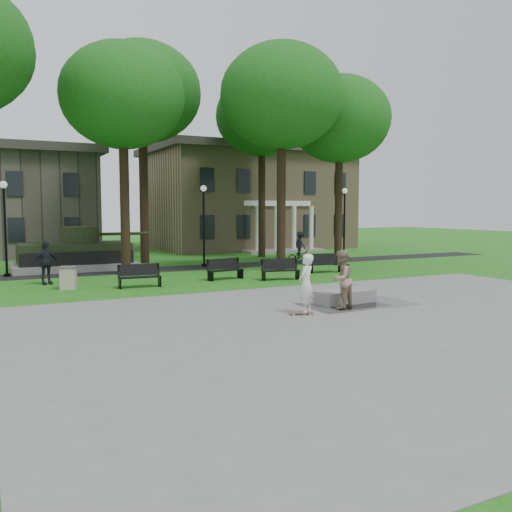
{
  "coord_description": "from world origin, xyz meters",
  "views": [
    {
      "loc": [
        -11.08,
        -17.12,
        3.38
      ],
      "look_at": [
        -0.83,
        3.0,
        1.4
      ],
      "focal_mm": 38.0,
      "sensor_mm": 36.0,
      "label": 1
    }
  ],
  "objects": [
    {
      "name": "tree_3",
      "position": [
        8.0,
        9.5,
        8.6
      ],
      "size": [
        6.0,
        6.0,
        11.19
      ],
      "color": "black",
      "rests_on": "ground"
    },
    {
      "name": "cyclist",
      "position": [
        6.52,
        11.41,
        0.81
      ],
      "size": [
        1.74,
        0.99,
        1.97
      ],
      "rotation": [
        0.0,
        0.0,
        1.58
      ],
      "color": "black",
      "rests_on": "ground"
    },
    {
      "name": "trash_bin",
      "position": [
        -7.87,
        6.61,
        0.49
      ],
      "size": [
        0.84,
        0.84,
        0.96
      ],
      "rotation": [
        0.0,
        0.0,
        -0.32
      ],
      "color": "#B8AA97",
      "rests_on": "ground"
    },
    {
      "name": "concrete_block",
      "position": [
        0.42,
        -1.49,
        0.24
      ],
      "size": [
        2.27,
        1.17,
        0.45
      ],
      "primitive_type": "cube",
      "rotation": [
        0.0,
        0.0,
        0.08
      ],
      "color": "gray",
      "rests_on": "plaza"
    },
    {
      "name": "park_bench_1",
      "position": [
        -0.74,
        6.47,
        0.52
      ],
      "size": [
        1.85,
        0.82,
        1.0
      ],
      "rotation": [
        0.0,
        0.0,
        0.17
      ],
      "color": "black",
      "rests_on": "ground"
    },
    {
      "name": "park_bench_2",
      "position": [
        1.53,
        5.15,
        0.52
      ],
      "size": [
        1.85,
        0.84,
        1.0
      ],
      "rotation": [
        0.0,
        0.0,
        -0.18
      ],
      "color": "black",
      "rests_on": "ground"
    },
    {
      "name": "lamp_mid",
      "position": [
        0.5,
        12.3,
        2.79
      ],
      "size": [
        0.36,
        0.36,
        4.73
      ],
      "color": "black",
      "rests_on": "ground"
    },
    {
      "name": "tree_1",
      "position": [
        -4.5,
        10.5,
        8.95
      ],
      "size": [
        6.2,
        6.2,
        11.63
      ],
      "color": "black",
      "rests_on": "ground"
    },
    {
      "name": "skateboard",
      "position": [
        -2.11,
        -2.69,
        0.06
      ],
      "size": [
        0.8,
        0.46,
        0.07
      ],
      "primitive_type": "cube",
      "rotation": [
        0.0,
        0.0,
        -0.36
      ],
      "color": "brown",
      "rests_on": "plaza"
    },
    {
      "name": "plaza",
      "position": [
        0.0,
        -5.0,
        0.01
      ],
      "size": [
        22.0,
        16.0,
        0.02
      ],
      "primitive_type": "cube",
      "color": "gray",
      "rests_on": "ground"
    },
    {
      "name": "puddle",
      "position": [
        0.48,
        -2.13,
        0.02
      ],
      "size": [
        2.2,
        1.2,
        0.0
      ],
      "primitive_type": "cube",
      "color": "black",
      "rests_on": "plaza"
    },
    {
      "name": "tree_2",
      "position": [
        3.5,
        8.5,
        9.32
      ],
      "size": [
        6.6,
        6.6,
        12.16
      ],
      "color": "black",
      "rests_on": "ground"
    },
    {
      "name": "building_right",
      "position": [
        10.0,
        26.0,
        4.34
      ],
      "size": [
        17.0,
        12.0,
        8.6
      ],
      "color": "#9E8460",
      "rests_on": "ground"
    },
    {
      "name": "tank_monument",
      "position": [
        -6.46,
        14.0,
        0.86
      ],
      "size": [
        7.45,
        3.4,
        2.4
      ],
      "color": "gray",
      "rests_on": "ground"
    },
    {
      "name": "park_bench_0",
      "position": [
        -5.08,
        5.73,
        0.52
      ],
      "size": [
        1.83,
        0.64,
        1.0
      ],
      "rotation": [
        0.0,
        0.0,
        -0.06
      ],
      "color": "black",
      "rests_on": "ground"
    },
    {
      "name": "park_bench_3",
      "position": [
        5.15,
        6.68,
        0.52
      ],
      "size": [
        1.85,
        0.82,
        1.0
      ],
      "rotation": [
        0.0,
        0.0,
        -0.17
      ],
      "color": "black",
      "rests_on": "ground"
    },
    {
      "name": "ground",
      "position": [
        0.0,
        0.0,
        0.0
      ],
      "size": [
        120.0,
        120.0,
        0.0
      ],
      "primitive_type": "plane",
      "color": "#1A5A15",
      "rests_on": "ground"
    },
    {
      "name": "footpath",
      "position": [
        0.0,
        12.0,
        0.01
      ],
      "size": [
        44.0,
        2.6,
        0.01
      ],
      "primitive_type": "cube",
      "color": "black",
      "rests_on": "ground"
    },
    {
      "name": "friend_watching",
      "position": [
        -0.32,
        -2.32,
        1.01
      ],
      "size": [
        1.19,
        1.09,
        1.98
      ],
      "primitive_type": "imported",
      "rotation": [
        0.0,
        0.0,
        3.58
      ],
      "color": "#937C5F",
      "rests_on": "plaza"
    },
    {
      "name": "lamp_right",
      "position": [
        10.5,
        12.3,
        2.79
      ],
      "size": [
        0.36,
        0.36,
        4.73
      ],
      "color": "black",
      "rests_on": "ground"
    },
    {
      "name": "tree_5",
      "position": [
        6.5,
        16.5,
        9.67
      ],
      "size": [
        6.4,
        6.4,
        12.44
      ],
      "color": "black",
      "rests_on": "ground"
    },
    {
      "name": "tree_4",
      "position": [
        -2.0,
        16.0,
        10.39
      ],
      "size": [
        7.2,
        7.2,
        13.5
      ],
      "color": "black",
      "rests_on": "ground"
    },
    {
      "name": "lamp_left",
      "position": [
        -10.0,
        12.3,
        2.79
      ],
      "size": [
        0.36,
        0.36,
        4.73
      ],
      "color": "black",
      "rests_on": "ground"
    },
    {
      "name": "skateboarder",
      "position": [
        -1.9,
        -2.61,
        0.99
      ],
      "size": [
        0.84,
        0.79,
        1.93
      ],
      "primitive_type": "imported",
      "rotation": [
        0.0,
        0.0,
        3.78
      ],
      "color": "white",
      "rests_on": "plaza"
    },
    {
      "name": "pedestrian_walker",
      "position": [
        -8.56,
        8.54,
        0.98
      ],
      "size": [
        1.24,
        0.83,
        1.95
      ],
      "primitive_type": "imported",
      "rotation": [
        0.0,
        0.0,
        0.34
      ],
      "color": "black",
      "rests_on": "ground"
    }
  ]
}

